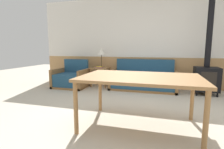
{
  "coord_description": "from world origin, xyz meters",
  "views": [
    {
      "loc": [
        0.3,
        -2.79,
        1.17
      ],
      "look_at": [
        -0.86,
        1.22,
        0.54
      ],
      "focal_mm": 28.0,
      "sensor_mm": 36.0,
      "label": 1
    }
  ],
  "objects_px": {
    "wood_stove": "(207,70)",
    "side_table": "(100,71)",
    "dining_table": "(140,81)",
    "armchair": "(71,79)",
    "table_lamp": "(101,52)",
    "couch": "(143,81)"
  },
  "relations": [
    {
      "from": "couch",
      "to": "armchair",
      "type": "relative_size",
      "value": 1.93
    },
    {
      "from": "armchair",
      "to": "dining_table",
      "type": "bearing_deg",
      "value": -55.68
    },
    {
      "from": "table_lamp",
      "to": "armchair",
      "type": "bearing_deg",
      "value": -151.51
    },
    {
      "from": "wood_stove",
      "to": "armchair",
      "type": "bearing_deg",
      "value": -177.0
    },
    {
      "from": "table_lamp",
      "to": "wood_stove",
      "type": "xyz_separation_m",
      "value": [
        2.89,
        -0.25,
        -0.43
      ]
    },
    {
      "from": "dining_table",
      "to": "wood_stove",
      "type": "relative_size",
      "value": 0.66
    },
    {
      "from": "dining_table",
      "to": "wood_stove",
      "type": "bearing_deg",
      "value": 59.17
    },
    {
      "from": "table_lamp",
      "to": "wood_stove",
      "type": "bearing_deg",
      "value": -4.85
    },
    {
      "from": "couch",
      "to": "table_lamp",
      "type": "height_order",
      "value": "table_lamp"
    },
    {
      "from": "armchair",
      "to": "table_lamp",
      "type": "bearing_deg",
      "value": 15.3
    },
    {
      "from": "dining_table",
      "to": "couch",
      "type": "bearing_deg",
      "value": 94.88
    },
    {
      "from": "wood_stove",
      "to": "side_table",
      "type": "bearing_deg",
      "value": 176.9
    },
    {
      "from": "couch",
      "to": "wood_stove",
      "type": "distance_m",
      "value": 1.63
    },
    {
      "from": "armchair",
      "to": "side_table",
      "type": "xyz_separation_m",
      "value": [
        0.8,
        0.35,
        0.23
      ]
    },
    {
      "from": "dining_table",
      "to": "side_table",
      "type": "bearing_deg",
      "value": 121.43
    },
    {
      "from": "couch",
      "to": "side_table",
      "type": "relative_size",
      "value": 3.15
    },
    {
      "from": "couch",
      "to": "dining_table",
      "type": "xyz_separation_m",
      "value": [
        0.21,
        -2.42,
        0.45
      ]
    },
    {
      "from": "side_table",
      "to": "dining_table",
      "type": "distance_m",
      "value": 2.9
    },
    {
      "from": "side_table",
      "to": "table_lamp",
      "type": "relative_size",
      "value": 1.02
    },
    {
      "from": "armchair",
      "to": "wood_stove",
      "type": "bearing_deg",
      "value": -10.19
    },
    {
      "from": "wood_stove",
      "to": "table_lamp",
      "type": "bearing_deg",
      "value": 175.15
    },
    {
      "from": "dining_table",
      "to": "armchair",
      "type": "bearing_deg",
      "value": 137.51
    }
  ]
}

